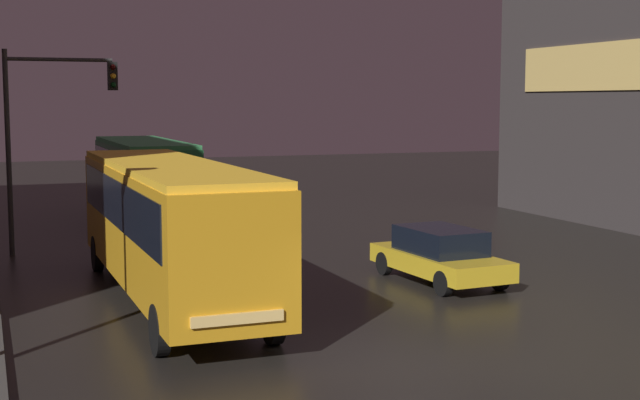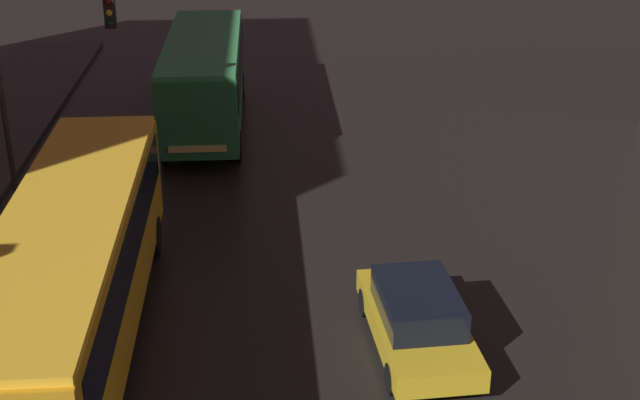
% 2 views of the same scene
% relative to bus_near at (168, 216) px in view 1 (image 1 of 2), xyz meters
% --- Properties ---
extents(ground_plane, '(120.00, 120.00, 0.00)m').
position_rel_bus_near_xyz_m(ground_plane, '(3.13, -6.74, -2.07)').
color(ground_plane, black).
extents(bus_near, '(2.61, 11.99, 3.36)m').
position_rel_bus_near_xyz_m(bus_near, '(0.00, 0.00, 0.00)').
color(bus_near, orange).
rests_on(bus_near, ground).
extents(bus_far, '(2.66, 9.90, 3.24)m').
position_rel_bus_near_xyz_m(bus_far, '(1.90, 14.69, -0.07)').
color(bus_far, '#236B38').
rests_on(bus_far, ground).
extents(car_taxi, '(2.17, 4.53, 1.46)m').
position_rel_bus_near_xyz_m(car_taxi, '(7.18, -0.31, -1.32)').
color(car_taxi, gold).
rests_on(car_taxi, ground).
extents(traffic_light_main, '(3.47, 0.35, 6.40)m').
position_rel_bus_near_xyz_m(traffic_light_main, '(-2.19, 8.14, 2.27)').
color(traffic_light_main, '#2D2D2D').
rests_on(traffic_light_main, ground).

